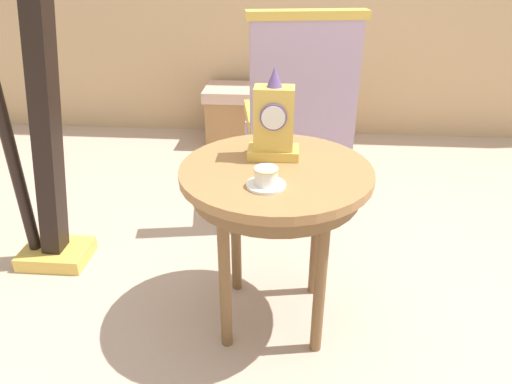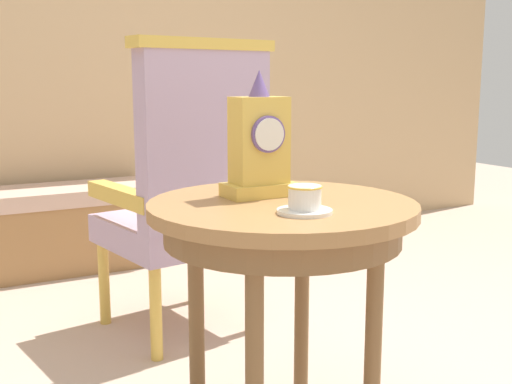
# 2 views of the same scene
# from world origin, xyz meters

# --- Properties ---
(wall_back) EXTENTS (6.00, 0.10, 2.80)m
(wall_back) POSITION_xyz_m (0.00, 2.25, 1.40)
(wall_back) COLOR tan
(wall_back) RESTS_ON ground
(side_table) EXTENTS (0.70, 0.70, 0.69)m
(side_table) POSITION_xyz_m (-0.10, -0.05, 0.61)
(side_table) COLOR #9E7042
(side_table) RESTS_ON ground
(teacup_left) EXTENTS (0.13, 0.13, 0.07)m
(teacup_left) POSITION_xyz_m (-0.13, -0.20, 0.72)
(teacup_left) COLOR white
(teacup_left) RESTS_ON side_table
(mantel_clock) EXTENTS (0.19, 0.11, 0.34)m
(mantel_clock) POSITION_xyz_m (-0.11, 0.05, 0.82)
(mantel_clock) COLOR gold
(mantel_clock) RESTS_ON side_table
(armchair) EXTENTS (0.62, 0.61, 1.14)m
(armchair) POSITION_xyz_m (-0.01, 0.79, 0.59)
(armchair) COLOR #B299B7
(armchair) RESTS_ON ground
(window_bench) EXTENTS (0.95, 0.40, 0.44)m
(window_bench) POSITION_xyz_m (-0.24, 1.95, 0.22)
(window_bench) COLOR #CCA893
(window_bench) RESTS_ON ground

